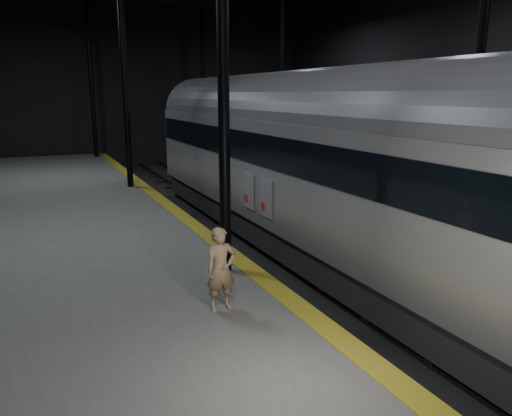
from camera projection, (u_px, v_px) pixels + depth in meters
ground at (288, 245)px, 17.17m from camera, size 44.00×44.00×0.00m
platform_left at (53, 261)px, 14.04m from camera, size 9.00×43.80×1.00m
platform_right at (453, 211)px, 20.07m from camera, size 9.00×43.80×1.00m
tactile_strip at (197, 227)px, 15.64m from camera, size 0.50×43.80×0.01m
track at (288, 243)px, 17.15m from camera, size 2.40×43.00×0.24m
train at (296, 155)px, 16.03m from camera, size 3.18×21.27×5.68m
woman at (221, 269)px, 9.52m from camera, size 0.62×0.42×1.64m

